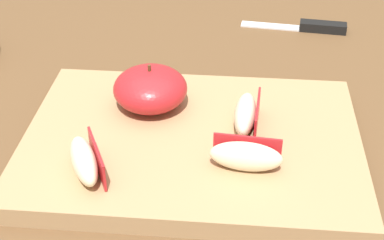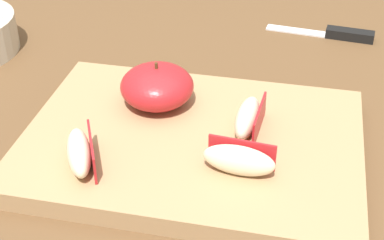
{
  "view_description": "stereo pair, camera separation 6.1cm",
  "coord_description": "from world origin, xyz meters",
  "px_view_note": "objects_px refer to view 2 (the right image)",
  "views": [
    {
      "loc": [
        0.02,
        -0.58,
        1.14
      ],
      "look_at": [
        -0.02,
        -0.08,
        0.8
      ],
      "focal_mm": 53.68,
      "sensor_mm": 36.0,
      "label": 1
    },
    {
      "loc": [
        0.08,
        -0.57,
        1.14
      ],
      "look_at": [
        -0.02,
        -0.08,
        0.8
      ],
      "focal_mm": 53.68,
      "sensor_mm": 36.0,
      "label": 2
    }
  ],
  "objects_px": {
    "apple_wedge_right": "(248,118)",
    "apple_wedge_near_knife": "(239,160)",
    "paring_knife": "(340,34)",
    "apple_half_skin_up": "(157,86)",
    "cutting_board": "(192,143)",
    "apple_wedge_middle": "(80,152)"
  },
  "relations": [
    {
      "from": "cutting_board",
      "to": "apple_wedge_right",
      "type": "relative_size",
      "value": 4.93
    },
    {
      "from": "apple_wedge_right",
      "to": "paring_knife",
      "type": "height_order",
      "value": "apple_wedge_right"
    },
    {
      "from": "apple_wedge_near_knife",
      "to": "apple_half_skin_up",
      "type": "bearing_deg",
      "value": 136.42
    },
    {
      "from": "apple_half_skin_up",
      "to": "apple_wedge_middle",
      "type": "xyz_separation_m",
      "value": [
        -0.05,
        -0.13,
        -0.01
      ]
    },
    {
      "from": "apple_half_skin_up",
      "to": "paring_knife",
      "type": "height_order",
      "value": "apple_half_skin_up"
    },
    {
      "from": "cutting_board",
      "to": "paring_knife",
      "type": "bearing_deg",
      "value": 63.69
    },
    {
      "from": "apple_wedge_right",
      "to": "apple_wedge_middle",
      "type": "bearing_deg",
      "value": -148.36
    },
    {
      "from": "apple_wedge_right",
      "to": "paring_knife",
      "type": "distance_m",
      "value": 0.32
    },
    {
      "from": "cutting_board",
      "to": "apple_half_skin_up",
      "type": "distance_m",
      "value": 0.08
    },
    {
      "from": "apple_wedge_right",
      "to": "apple_wedge_near_knife",
      "type": "xyz_separation_m",
      "value": [
        0.0,
        -0.07,
        0.0
      ]
    },
    {
      "from": "cutting_board",
      "to": "apple_wedge_middle",
      "type": "bearing_deg",
      "value": -143.35
    },
    {
      "from": "cutting_board",
      "to": "apple_wedge_middle",
      "type": "relative_size",
      "value": 4.82
    },
    {
      "from": "cutting_board",
      "to": "apple_wedge_near_knife",
      "type": "relative_size",
      "value": 4.91
    },
    {
      "from": "cutting_board",
      "to": "apple_wedge_right",
      "type": "distance_m",
      "value": 0.07
    },
    {
      "from": "apple_wedge_near_knife",
      "to": "paring_knife",
      "type": "bearing_deg",
      "value": 74.86
    },
    {
      "from": "paring_knife",
      "to": "apple_half_skin_up",
      "type": "bearing_deg",
      "value": -128.38
    },
    {
      "from": "apple_half_skin_up",
      "to": "apple_wedge_right",
      "type": "xyz_separation_m",
      "value": [
        0.11,
        -0.03,
        -0.01
      ]
    },
    {
      "from": "apple_half_skin_up",
      "to": "cutting_board",
      "type": "bearing_deg",
      "value": -45.75
    },
    {
      "from": "cutting_board",
      "to": "apple_half_skin_up",
      "type": "bearing_deg",
      "value": 134.25
    },
    {
      "from": "apple_wedge_middle",
      "to": "cutting_board",
      "type": "bearing_deg",
      "value": 36.65
    },
    {
      "from": "cutting_board",
      "to": "apple_wedge_right",
      "type": "bearing_deg",
      "value": 21.69
    },
    {
      "from": "apple_wedge_middle",
      "to": "apple_half_skin_up",
      "type": "bearing_deg",
      "value": 70.42
    }
  ]
}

